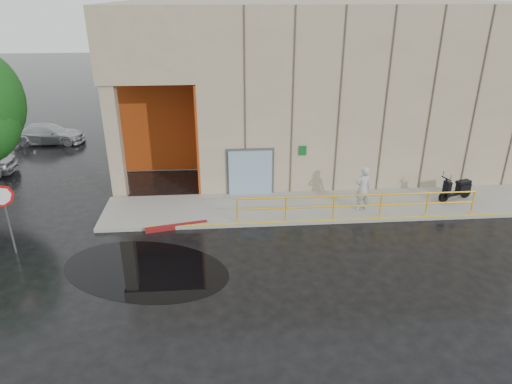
# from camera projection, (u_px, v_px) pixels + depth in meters

# --- Properties ---
(ground) EXTENTS (120.00, 120.00, 0.00)m
(ground) POSITION_uv_depth(u_px,v_px,m) (256.00, 270.00, 15.12)
(ground) COLOR black
(ground) RESTS_ON ground
(sidewalk) EXTENTS (20.00, 3.00, 0.15)m
(sidewalk) POSITION_uv_depth(u_px,v_px,m) (341.00, 206.00, 19.48)
(sidewalk) COLOR gray
(sidewalk) RESTS_ON ground
(building) EXTENTS (20.00, 10.17, 8.00)m
(building) POSITION_uv_depth(u_px,v_px,m) (337.00, 80.00, 23.80)
(building) COLOR tan
(building) RESTS_ON ground
(guardrail) EXTENTS (9.56, 0.06, 1.03)m
(guardrail) POSITION_uv_depth(u_px,v_px,m) (357.00, 206.00, 18.02)
(guardrail) COLOR #F7B40D
(guardrail) RESTS_ON sidewalk
(person) EXTENTS (0.76, 0.57, 1.88)m
(person) POSITION_uv_depth(u_px,v_px,m) (363.00, 188.00, 18.62)
(person) COLOR #B4B5BA
(person) RESTS_ON sidewalk
(scooter) EXTENTS (1.77, 1.05, 1.34)m
(scooter) POSITION_uv_depth(u_px,v_px,m) (457.00, 183.00, 19.55)
(scooter) COLOR black
(scooter) RESTS_ON sidewalk
(stop_sign) EXTENTS (0.62, 0.53, 2.59)m
(stop_sign) POSITION_uv_depth(u_px,v_px,m) (4.00, 205.00, 15.33)
(stop_sign) COLOR #5D5E62
(stop_sign) RESTS_ON ground
(red_curb) EXTENTS (2.39, 0.66, 0.18)m
(red_curb) POSITION_uv_depth(u_px,v_px,m) (177.00, 227.00, 17.70)
(red_curb) COLOR maroon
(red_curb) RESTS_ON ground
(puddle) EXTENTS (6.60, 5.27, 0.01)m
(puddle) POSITION_uv_depth(u_px,v_px,m) (145.00, 269.00, 15.14)
(puddle) COLOR black
(puddle) RESTS_ON ground
(car_c) EXTENTS (4.14, 1.71, 1.20)m
(car_c) POSITION_uv_depth(u_px,v_px,m) (49.00, 134.00, 27.44)
(car_c) COLOR #B5B7BC
(car_c) RESTS_ON ground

